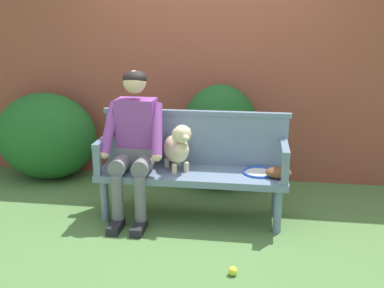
{
  "coord_description": "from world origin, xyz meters",
  "views": [
    {
      "loc": [
        0.52,
        -3.63,
        1.74
      ],
      "look_at": [
        0.0,
        0.0,
        0.69
      ],
      "focal_mm": 41.28,
      "sensor_mm": 36.0,
      "label": 1
    }
  ],
  "objects_px": {
    "garden_bench": "(192,178)",
    "person_seated": "(135,139)",
    "tennis_racket": "(259,171)",
    "dog_on_bench": "(178,147)",
    "baseball_glove": "(279,173)",
    "tennis_ball": "(233,271)"
  },
  "relations": [
    {
      "from": "dog_on_bench",
      "to": "person_seated",
      "type": "bearing_deg",
      "value": -176.73
    },
    {
      "from": "garden_bench",
      "to": "person_seated",
      "type": "distance_m",
      "value": 0.61
    },
    {
      "from": "person_seated",
      "to": "tennis_ball",
      "type": "bearing_deg",
      "value": -43.5
    },
    {
      "from": "tennis_ball",
      "to": "dog_on_bench",
      "type": "bearing_deg",
      "value": 121.24
    },
    {
      "from": "tennis_racket",
      "to": "garden_bench",
      "type": "bearing_deg",
      "value": -173.7
    },
    {
      "from": "dog_on_bench",
      "to": "tennis_racket",
      "type": "relative_size",
      "value": 0.77
    },
    {
      "from": "tennis_racket",
      "to": "tennis_ball",
      "type": "xyz_separation_m",
      "value": [
        -0.17,
        -0.95,
        -0.42
      ]
    },
    {
      "from": "tennis_ball",
      "to": "baseball_glove",
      "type": "bearing_deg",
      "value": 68.53
    },
    {
      "from": "tennis_ball",
      "to": "garden_bench",
      "type": "bearing_deg",
      "value": 115.2
    },
    {
      "from": "baseball_glove",
      "to": "dog_on_bench",
      "type": "bearing_deg",
      "value": 171.3
    },
    {
      "from": "dog_on_bench",
      "to": "tennis_ball",
      "type": "distance_m",
      "value": 1.22
    },
    {
      "from": "garden_bench",
      "to": "person_seated",
      "type": "bearing_deg",
      "value": -178.75
    },
    {
      "from": "tennis_racket",
      "to": "baseball_glove",
      "type": "relative_size",
      "value": 2.58
    },
    {
      "from": "garden_bench",
      "to": "baseball_glove",
      "type": "distance_m",
      "value": 0.75
    },
    {
      "from": "person_seated",
      "to": "tennis_ball",
      "type": "distance_m",
      "value": 1.44
    },
    {
      "from": "baseball_glove",
      "to": "garden_bench",
      "type": "bearing_deg",
      "value": 171.4
    },
    {
      "from": "dog_on_bench",
      "to": "baseball_glove",
      "type": "xyz_separation_m",
      "value": [
        0.87,
        -0.06,
        -0.17
      ]
    },
    {
      "from": "dog_on_bench",
      "to": "tennis_racket",
      "type": "bearing_deg",
      "value": 4.34
    },
    {
      "from": "garden_bench",
      "to": "tennis_racket",
      "type": "xyz_separation_m",
      "value": [
        0.58,
        0.06,
        0.07
      ]
    },
    {
      "from": "person_seated",
      "to": "garden_bench",
      "type": "bearing_deg",
      "value": 1.25
    },
    {
      "from": "dog_on_bench",
      "to": "garden_bench",
      "type": "bearing_deg",
      "value": -4.77
    },
    {
      "from": "tennis_racket",
      "to": "baseball_glove",
      "type": "distance_m",
      "value": 0.2
    }
  ]
}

